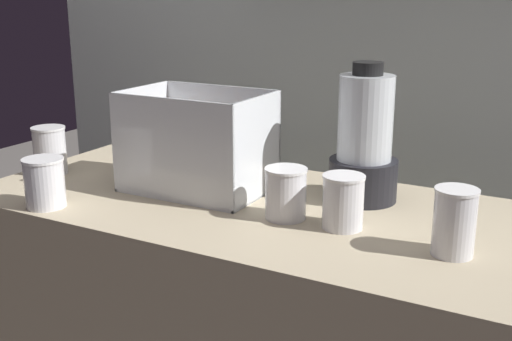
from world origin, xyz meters
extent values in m
cube|color=silver|center=(0.00, 0.77, 1.25)|extent=(2.60, 0.04, 2.50)
cube|color=white|center=(-0.18, 0.02, 0.90)|extent=(0.35, 0.23, 0.01)
cube|color=white|center=(-0.18, -0.09, 1.03)|extent=(0.35, 0.01, 0.25)
cube|color=white|center=(-0.18, 0.14, 1.03)|extent=(0.35, 0.01, 0.25)
cube|color=white|center=(-0.35, 0.02, 1.03)|extent=(0.01, 0.23, 0.25)
cube|color=white|center=(-0.01, 0.02, 1.03)|extent=(0.01, 0.23, 0.25)
cone|color=orange|center=(-0.12, 0.03, 0.93)|extent=(0.19, 0.11, 0.03)
cone|color=orange|center=(-0.23, 0.03, 0.92)|extent=(0.13, 0.17, 0.03)
cone|color=orange|center=(-0.20, 0.02, 0.92)|extent=(0.13, 0.12, 0.03)
cone|color=orange|center=(-0.26, 0.05, 0.93)|extent=(0.09, 0.16, 0.03)
cone|color=orange|center=(-0.16, 0.03, 0.96)|extent=(0.17, 0.04, 0.03)
cone|color=orange|center=(-0.15, 0.02, 0.96)|extent=(0.19, 0.09, 0.04)
cone|color=orange|center=(-0.14, 0.05, 0.95)|extent=(0.10, 0.14, 0.03)
cone|color=orange|center=(-0.12, 0.02, 0.95)|extent=(0.07, 0.20, 0.03)
cone|color=orange|center=(-0.17, 0.02, 0.98)|extent=(0.12, 0.15, 0.03)
cone|color=orange|center=(-0.20, 0.03, 0.97)|extent=(0.11, 0.13, 0.03)
cylinder|color=black|center=(0.21, 0.15, 0.95)|extent=(0.16, 0.16, 0.10)
cylinder|color=silver|center=(0.21, 0.15, 1.10)|extent=(0.13, 0.13, 0.20)
cylinder|color=maroon|center=(0.21, 0.15, 1.02)|extent=(0.12, 0.12, 0.04)
cylinder|color=black|center=(0.21, 0.15, 1.22)|extent=(0.07, 0.07, 0.03)
cylinder|color=white|center=(-0.62, -0.05, 0.96)|extent=(0.09, 0.09, 0.12)
cylinder|color=yellow|center=(-0.62, -0.05, 0.94)|extent=(0.08, 0.08, 0.08)
cylinder|color=white|center=(-0.62, -0.05, 1.03)|extent=(0.09, 0.09, 0.01)
cylinder|color=white|center=(-0.42, -0.26, 0.96)|extent=(0.09, 0.09, 0.11)
cylinder|color=yellow|center=(-0.42, -0.26, 0.93)|extent=(0.08, 0.08, 0.06)
cylinder|color=white|center=(-0.42, -0.26, 1.01)|extent=(0.10, 0.10, 0.01)
cylinder|color=white|center=(0.11, -0.06, 0.95)|extent=(0.09, 0.09, 0.11)
cylinder|color=orange|center=(0.11, -0.06, 0.94)|extent=(0.08, 0.08, 0.07)
cylinder|color=white|center=(0.11, -0.06, 1.01)|extent=(0.09, 0.09, 0.01)
cylinder|color=white|center=(0.24, -0.06, 0.96)|extent=(0.09, 0.09, 0.11)
cylinder|color=yellow|center=(0.24, -0.06, 0.93)|extent=(0.08, 0.08, 0.07)
cylinder|color=white|center=(0.24, -0.06, 1.01)|extent=(0.09, 0.09, 0.01)
cylinder|color=white|center=(0.48, -0.09, 0.96)|extent=(0.08, 0.08, 0.13)
cylinder|color=red|center=(0.48, -0.09, 0.96)|extent=(0.07, 0.07, 0.11)
cylinder|color=white|center=(0.48, -0.09, 1.03)|extent=(0.08, 0.08, 0.01)
camera|label=1|loc=(0.70, -1.27, 1.39)|focal=45.05mm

